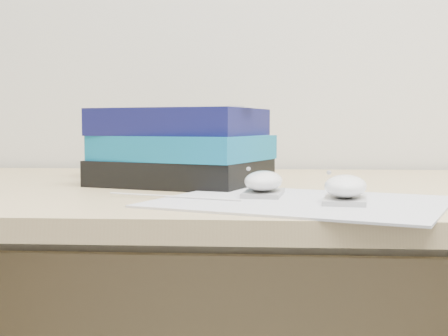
# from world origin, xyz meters

# --- Properties ---
(desk) EXTENTS (1.60, 0.80, 0.73)m
(desk) POSITION_xyz_m (0.00, 1.64, 0.50)
(desk) COLOR tan
(desk) RESTS_ON ground
(mousepad) EXTENTS (0.46, 0.41, 0.00)m
(mousepad) POSITION_xyz_m (0.06, 1.34, 0.73)
(mousepad) COLOR #9FA0A8
(mousepad) RESTS_ON desk
(mouse_rear) EXTENTS (0.07, 0.11, 0.04)m
(mouse_rear) POSITION_xyz_m (0.00, 1.40, 0.75)
(mouse_rear) COLOR #9D9D9F
(mouse_rear) RESTS_ON mousepad
(mouse_front) EXTENTS (0.07, 0.11, 0.04)m
(mouse_front) POSITION_xyz_m (0.11, 1.33, 0.75)
(mouse_front) COLOR #A8A8AB
(mouse_front) RESTS_ON mousepad
(usb_cable) EXTENTS (0.20, 0.08, 0.00)m
(usb_cable) POSITION_xyz_m (-0.12, 1.36, 0.73)
(usb_cable) COLOR white
(usb_cable) RESTS_ON mousepad
(book_stack) EXTENTS (0.33, 0.30, 0.14)m
(book_stack) POSITION_xyz_m (-0.14, 1.58, 0.80)
(book_stack) COLOR black
(book_stack) RESTS_ON desk
(pouch) EXTENTS (0.15, 0.11, 0.13)m
(pouch) POSITION_xyz_m (-0.28, 1.74, 0.79)
(pouch) COLOR black
(pouch) RESTS_ON desk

